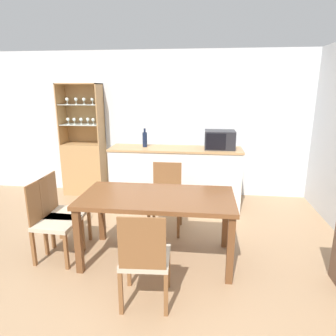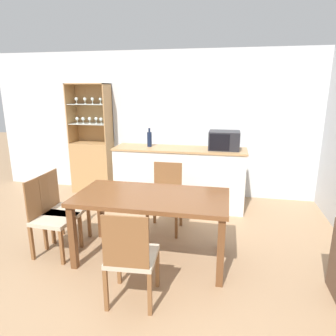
{
  "view_description": "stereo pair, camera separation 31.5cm",
  "coord_description": "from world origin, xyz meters",
  "px_view_note": "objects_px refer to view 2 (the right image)",
  "views": [
    {
      "loc": [
        0.7,
        -2.74,
        1.91
      ],
      "look_at": [
        0.25,
        1.13,
        0.87
      ],
      "focal_mm": 32.0,
      "sensor_mm": 36.0,
      "label": 1
    },
    {
      "loc": [
        1.01,
        -2.69,
        1.91
      ],
      "look_at": [
        0.25,
        1.13,
        0.87
      ],
      "focal_mm": 32.0,
      "sensor_mm": 36.0,
      "label": 2
    }
  ],
  "objects_px": {
    "dining_chair_side_left_far": "(63,209)",
    "display_cabinet": "(93,160)",
    "dining_table": "(152,203)",
    "wine_bottle": "(149,139)",
    "dining_chair_head_near": "(131,257)",
    "microwave": "(224,140)",
    "dining_chair_side_left_near": "(51,217)",
    "dining_chair_head_far": "(166,198)"
  },
  "relations": [
    {
      "from": "dining_chair_side_left_far",
      "to": "display_cabinet",
      "type": "bearing_deg",
      "value": -167.21
    },
    {
      "from": "dining_table",
      "to": "wine_bottle",
      "type": "height_order",
      "value": "wine_bottle"
    },
    {
      "from": "dining_chair_head_near",
      "to": "microwave",
      "type": "height_order",
      "value": "microwave"
    },
    {
      "from": "microwave",
      "to": "wine_bottle",
      "type": "relative_size",
      "value": 1.54
    },
    {
      "from": "display_cabinet",
      "to": "microwave",
      "type": "xyz_separation_m",
      "value": [
        2.42,
        -0.44,
        0.52
      ]
    },
    {
      "from": "dining_table",
      "to": "dining_chair_side_left_near",
      "type": "distance_m",
      "value": 1.2
    },
    {
      "from": "dining_chair_side_left_near",
      "to": "dining_table",
      "type": "bearing_deg",
      "value": 99.52
    },
    {
      "from": "dining_chair_side_left_near",
      "to": "wine_bottle",
      "type": "relative_size",
      "value": 3.04
    },
    {
      "from": "dining_table",
      "to": "dining_chair_side_left_near",
      "type": "height_order",
      "value": "dining_chair_side_left_near"
    },
    {
      "from": "dining_table",
      "to": "dining_chair_head_near",
      "type": "bearing_deg",
      "value": -89.77
    },
    {
      "from": "display_cabinet",
      "to": "dining_chair_side_left_far",
      "type": "xyz_separation_m",
      "value": [
        0.5,
        -1.97,
        -0.15
      ]
    },
    {
      "from": "dining_table",
      "to": "dining_chair_head_near",
      "type": "distance_m",
      "value": 0.79
    },
    {
      "from": "dining_table",
      "to": "wine_bottle",
      "type": "distance_m",
      "value": 1.77
    },
    {
      "from": "microwave",
      "to": "dining_table",
      "type": "bearing_deg",
      "value": -114.15
    },
    {
      "from": "dining_chair_side_left_near",
      "to": "dining_chair_side_left_far",
      "type": "distance_m",
      "value": 0.25
    },
    {
      "from": "dining_chair_side_left_near",
      "to": "dining_chair_head_near",
      "type": "bearing_deg",
      "value": 65.17
    },
    {
      "from": "dining_chair_head_near",
      "to": "microwave",
      "type": "relative_size",
      "value": 1.97
    },
    {
      "from": "display_cabinet",
      "to": "dining_table",
      "type": "height_order",
      "value": "display_cabinet"
    },
    {
      "from": "dining_chair_head_near",
      "to": "dining_chair_side_left_far",
      "type": "relative_size",
      "value": 1.0
    },
    {
      "from": "dining_chair_head_far",
      "to": "wine_bottle",
      "type": "relative_size",
      "value": 3.04
    },
    {
      "from": "dining_chair_head_near",
      "to": "dining_chair_side_left_near",
      "type": "bearing_deg",
      "value": 148.1
    },
    {
      "from": "wine_bottle",
      "to": "dining_chair_head_far",
      "type": "bearing_deg",
      "value": -63.18
    },
    {
      "from": "dining_chair_head_far",
      "to": "display_cabinet",
      "type": "bearing_deg",
      "value": -38.29
    },
    {
      "from": "dining_chair_head_near",
      "to": "dining_chair_side_left_far",
      "type": "xyz_separation_m",
      "value": [
        -1.18,
        0.89,
        0.0
      ]
    },
    {
      "from": "dining_chair_head_near",
      "to": "dining_table",
      "type": "bearing_deg",
      "value": 86.63
    },
    {
      "from": "display_cabinet",
      "to": "dining_chair_side_left_near",
      "type": "height_order",
      "value": "display_cabinet"
    },
    {
      "from": "dining_chair_side_left_near",
      "to": "microwave",
      "type": "xyz_separation_m",
      "value": [
        1.92,
        1.78,
        0.67
      ]
    },
    {
      "from": "dining_chair_side_left_far",
      "to": "dining_chair_head_far",
      "type": "relative_size",
      "value": 1.0
    },
    {
      "from": "display_cabinet",
      "to": "dining_chair_side_left_near",
      "type": "xyz_separation_m",
      "value": [
        0.5,
        -2.22,
        -0.15
      ]
    },
    {
      "from": "microwave",
      "to": "wine_bottle",
      "type": "distance_m",
      "value": 1.2
    },
    {
      "from": "dining_chair_side_left_near",
      "to": "wine_bottle",
      "type": "xyz_separation_m",
      "value": [
        0.72,
        1.78,
        0.65
      ]
    },
    {
      "from": "dining_chair_head_far",
      "to": "dining_chair_head_near",
      "type": "bearing_deg",
      "value": 90.29
    },
    {
      "from": "wine_bottle",
      "to": "dining_chair_side_left_far",
      "type": "bearing_deg",
      "value": -115.21
    },
    {
      "from": "dining_chair_side_left_near",
      "to": "dining_chair_head_far",
      "type": "xyz_separation_m",
      "value": [
        1.18,
        0.88,
        0.0
      ]
    },
    {
      "from": "dining_chair_head_near",
      "to": "dining_chair_side_left_far",
      "type": "bearing_deg",
      "value": 139.49
    },
    {
      "from": "display_cabinet",
      "to": "microwave",
      "type": "relative_size",
      "value": 4.28
    },
    {
      "from": "dining_chair_head_far",
      "to": "wine_bottle",
      "type": "distance_m",
      "value": 1.2
    },
    {
      "from": "dining_chair_head_far",
      "to": "dining_table",
      "type": "bearing_deg",
      "value": 90.17
    },
    {
      "from": "dining_chair_head_near",
      "to": "wine_bottle",
      "type": "bearing_deg",
      "value": 97.12
    },
    {
      "from": "dining_chair_side_left_far",
      "to": "microwave",
      "type": "xyz_separation_m",
      "value": [
        1.92,
        1.53,
        0.67
      ]
    },
    {
      "from": "display_cabinet",
      "to": "dining_chair_side_left_near",
      "type": "distance_m",
      "value": 2.28
    },
    {
      "from": "dining_chair_head_near",
      "to": "display_cabinet",
      "type": "bearing_deg",
      "value": 116.93
    }
  ]
}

